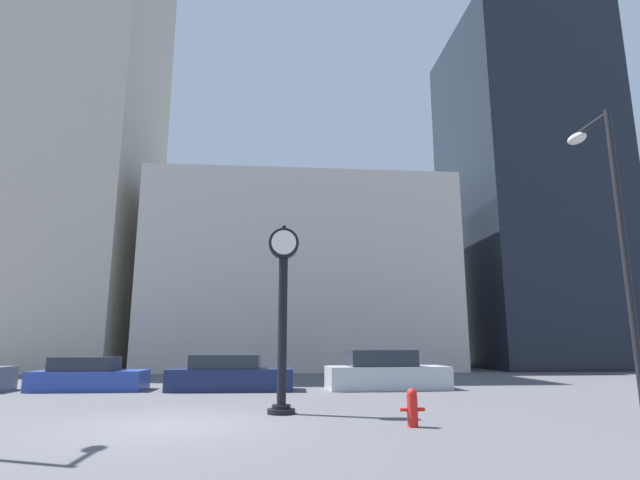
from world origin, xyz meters
TOP-DOWN VIEW (x-y plane):
  - ground_plane at (0.00, 0.00)m, footprint 200.00×200.00m
  - building_tall_tower at (-13.17, 24.00)m, footprint 11.53×12.00m
  - building_storefront_row at (3.84, 24.00)m, footprint 19.85×12.00m
  - building_glass_modern at (21.24, 24.00)m, footprint 10.10×12.00m
  - street_clock at (2.38, 1.56)m, footprint 0.79×0.71m
  - car_blue at (-4.71, 8.29)m, footprint 3.99×1.75m
  - car_navy at (0.53, 7.86)m, footprint 4.62×1.84m
  - car_silver at (6.43, 7.85)m, footprint 4.70×2.00m
  - fire_hydrant_near at (5.14, -0.67)m, footprint 0.53×0.23m
  - street_lamp_right at (9.70, -1.23)m, footprint 0.36×1.57m

SIDE VIEW (x-z plane):
  - ground_plane at x=0.00m, z-range 0.00..0.00m
  - fire_hydrant_near at x=5.14m, z-range 0.01..0.80m
  - car_blue at x=-4.71m, z-range -0.10..1.13m
  - car_navy at x=0.53m, z-range -0.10..1.20m
  - car_silver at x=6.43m, z-range -0.12..1.35m
  - street_clock at x=2.38m, z-range 0.39..5.25m
  - street_lamp_right at x=9.70m, z-range 1.09..8.09m
  - building_storefront_row at x=3.84m, z-range 0.00..12.47m
  - building_glass_modern at x=21.24m, z-range 0.00..26.54m
  - building_tall_tower at x=-13.17m, z-range 0.00..35.04m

